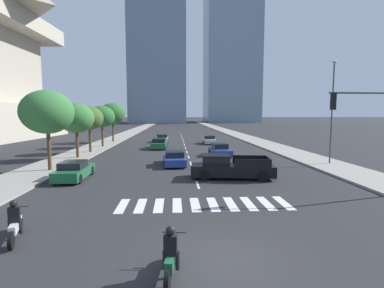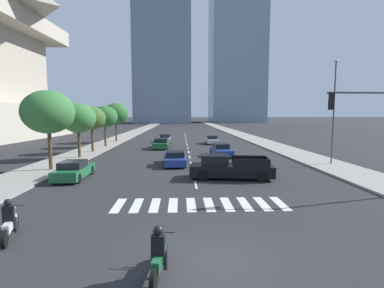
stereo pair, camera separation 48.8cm
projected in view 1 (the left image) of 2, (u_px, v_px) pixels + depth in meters
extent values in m
plane|color=#28282B|center=(223.00, 261.00, 8.89)|extent=(800.00, 800.00, 0.00)
cube|color=gray|center=(273.00, 147.00, 39.40)|extent=(4.00, 260.00, 0.15)
cube|color=gray|center=(94.00, 148.00, 37.94)|extent=(4.00, 260.00, 0.15)
cube|color=silver|center=(122.00, 206.00, 14.19)|extent=(0.45, 2.29, 0.01)
cube|color=silver|center=(141.00, 206.00, 14.25)|extent=(0.45, 2.29, 0.01)
cube|color=silver|center=(159.00, 205.00, 14.30)|extent=(0.45, 2.29, 0.01)
cube|color=silver|center=(177.00, 205.00, 14.36)|extent=(0.45, 2.29, 0.01)
cube|color=silver|center=(195.00, 205.00, 14.41)|extent=(0.45, 2.29, 0.01)
cube|color=silver|center=(213.00, 204.00, 14.47)|extent=(0.45, 2.29, 0.01)
cube|color=silver|center=(231.00, 204.00, 14.52)|extent=(0.45, 2.29, 0.01)
cube|color=silver|center=(249.00, 203.00, 14.58)|extent=(0.45, 2.29, 0.01)
cube|color=silver|center=(266.00, 203.00, 14.63)|extent=(0.45, 2.29, 0.01)
cube|color=silver|center=(283.00, 203.00, 14.68)|extent=(0.45, 2.29, 0.01)
cube|color=silver|center=(198.00, 185.00, 18.41)|extent=(0.14, 2.00, 0.01)
cube|color=silver|center=(194.00, 172.00, 22.38)|extent=(0.14, 2.00, 0.01)
cube|color=silver|center=(191.00, 163.00, 26.35)|extent=(0.14, 2.00, 0.01)
cube|color=silver|center=(189.00, 157.00, 30.32)|extent=(0.14, 2.00, 0.01)
cube|color=silver|center=(187.00, 152.00, 34.30)|extent=(0.14, 2.00, 0.01)
cube|color=silver|center=(186.00, 148.00, 38.27)|extent=(0.14, 2.00, 0.01)
cube|color=silver|center=(185.00, 145.00, 42.24)|extent=(0.14, 2.00, 0.01)
cube|color=silver|center=(184.00, 142.00, 46.21)|extent=(0.14, 2.00, 0.01)
cube|color=silver|center=(183.00, 140.00, 50.18)|extent=(0.14, 2.00, 0.01)
cube|color=silver|center=(182.00, 138.00, 54.15)|extent=(0.14, 2.00, 0.01)
cube|color=silver|center=(182.00, 136.00, 58.12)|extent=(0.14, 2.00, 0.01)
cube|color=silver|center=(181.00, 135.00, 62.09)|extent=(0.14, 2.00, 0.01)
cube|color=silver|center=(181.00, 134.00, 66.06)|extent=(0.14, 2.00, 0.01)
cylinder|color=black|center=(20.00, 223.00, 11.14)|extent=(0.30, 0.61, 0.60)
cylinder|color=black|center=(11.00, 241.00, 9.62)|extent=(0.30, 0.61, 0.60)
cube|color=silver|center=(15.00, 225.00, 10.36)|extent=(0.61, 1.32, 0.32)
cylinder|color=#B2B2B7|center=(19.00, 217.00, 11.02)|extent=(0.15, 0.32, 0.67)
cylinder|color=black|center=(19.00, 207.00, 11.02)|extent=(0.68, 0.25, 0.04)
cube|color=black|center=(14.00, 215.00, 10.22)|extent=(0.42, 0.34, 0.55)
sphere|color=black|center=(13.00, 204.00, 10.18)|extent=(0.26, 0.26, 0.26)
cylinder|color=black|center=(10.00, 228.00, 10.30)|extent=(0.15, 0.15, 0.55)
cylinder|color=black|center=(21.00, 226.00, 10.43)|extent=(0.15, 0.15, 0.55)
cylinder|color=black|center=(174.00, 253.00, 8.78)|extent=(0.19, 0.61, 0.60)
cylinder|color=black|center=(167.00, 281.00, 7.29)|extent=(0.19, 0.61, 0.60)
cube|color=#1E6038|center=(171.00, 258.00, 8.01)|extent=(0.36, 1.22, 0.32)
cylinder|color=#B2B2B7|center=(174.00, 245.00, 8.65)|extent=(0.10, 0.32, 0.67)
cylinder|color=black|center=(174.00, 232.00, 8.66)|extent=(0.70, 0.12, 0.04)
cube|color=black|center=(171.00, 245.00, 7.87)|extent=(0.39, 0.28, 0.55)
sphere|color=black|center=(170.00, 230.00, 7.82)|extent=(0.26, 0.26, 0.26)
cylinder|color=black|center=(165.00, 260.00, 8.03)|extent=(0.13, 0.13, 0.55)
cylinder|color=black|center=(178.00, 260.00, 8.00)|extent=(0.13, 0.13, 0.55)
cube|color=black|center=(233.00, 170.00, 20.21)|extent=(5.92, 2.64, 0.75)
cube|color=black|center=(216.00, 160.00, 20.21)|extent=(2.04, 1.98, 0.70)
cube|color=black|center=(216.00, 158.00, 20.20)|extent=(2.07, 2.02, 0.39)
cube|color=black|center=(253.00, 163.00, 19.14)|extent=(2.39, 0.39, 0.55)
cube|color=black|center=(249.00, 159.00, 20.97)|extent=(2.39, 0.39, 0.55)
cube|color=black|center=(268.00, 161.00, 19.97)|extent=(0.32, 1.83, 0.55)
cylinder|color=black|center=(204.00, 175.00, 19.52)|extent=(0.79, 0.36, 0.76)
cylinder|color=black|center=(205.00, 170.00, 21.21)|extent=(0.79, 0.36, 0.76)
cylinder|color=black|center=(263.00, 176.00, 19.25)|extent=(0.79, 0.36, 0.76)
cylinder|color=black|center=(259.00, 171.00, 20.94)|extent=(0.79, 0.36, 0.76)
cube|color=#1E6038|center=(159.00, 145.00, 37.82)|extent=(1.97, 4.63, 0.69)
cube|color=black|center=(159.00, 140.00, 37.54)|extent=(1.68, 2.10, 0.49)
cylinder|color=black|center=(154.00, 145.00, 39.36)|extent=(0.24, 0.65, 0.64)
cylinder|color=black|center=(166.00, 145.00, 39.42)|extent=(0.24, 0.65, 0.64)
cylinder|color=black|center=(152.00, 147.00, 36.27)|extent=(0.24, 0.65, 0.64)
cylinder|color=black|center=(165.00, 147.00, 36.32)|extent=(0.24, 0.65, 0.64)
cube|color=#1E6038|center=(74.00, 172.00, 20.05)|extent=(1.76, 4.25, 0.65)
cube|color=black|center=(73.00, 165.00, 19.79)|extent=(1.52, 1.92, 0.46)
cylinder|color=black|center=(70.00, 171.00, 21.44)|extent=(0.23, 0.64, 0.64)
cylinder|color=black|center=(91.00, 170.00, 21.55)|extent=(0.23, 0.64, 0.64)
cylinder|color=black|center=(55.00, 179.00, 18.59)|extent=(0.23, 0.64, 0.64)
cylinder|color=black|center=(79.00, 179.00, 18.70)|extent=(0.23, 0.64, 0.64)
cube|color=#B7BABF|center=(209.00, 141.00, 43.80)|extent=(1.84, 4.26, 0.57)
cube|color=black|center=(209.00, 137.00, 43.96)|extent=(1.57, 1.94, 0.51)
cylinder|color=black|center=(216.00, 143.00, 42.42)|extent=(0.24, 0.65, 0.64)
cylinder|color=black|center=(205.00, 143.00, 42.37)|extent=(0.24, 0.65, 0.64)
cylinder|color=black|center=(213.00, 141.00, 45.27)|extent=(0.24, 0.65, 0.64)
cylinder|color=black|center=(204.00, 141.00, 45.22)|extent=(0.24, 0.65, 0.64)
cube|color=navy|center=(220.00, 152.00, 30.90)|extent=(2.06, 4.45, 0.66)
cube|color=black|center=(219.00, 146.00, 31.05)|extent=(1.66, 2.06, 0.53)
cylinder|color=black|center=(231.00, 155.00, 29.58)|extent=(0.27, 0.66, 0.64)
cylinder|color=black|center=(216.00, 155.00, 29.36)|extent=(0.27, 0.66, 0.64)
cylinder|color=black|center=(223.00, 151.00, 32.47)|extent=(0.27, 0.66, 0.64)
cylinder|color=black|center=(210.00, 152.00, 32.25)|extent=(0.27, 0.66, 0.64)
cube|color=navy|center=(174.00, 160.00, 25.66)|extent=(2.06, 4.63, 0.60)
cube|color=black|center=(174.00, 154.00, 25.38)|extent=(1.70, 2.13, 0.50)
cylinder|color=black|center=(165.00, 159.00, 27.10)|extent=(0.26, 0.65, 0.64)
cylinder|color=black|center=(182.00, 158.00, 27.29)|extent=(0.26, 0.65, 0.64)
cylinder|color=black|center=(166.00, 164.00, 24.06)|extent=(0.26, 0.65, 0.64)
cylinder|color=black|center=(185.00, 164.00, 24.25)|extent=(0.26, 0.65, 0.64)
cube|color=silver|center=(162.00, 139.00, 46.51)|extent=(2.09, 4.76, 0.61)
cube|color=black|center=(162.00, 136.00, 46.22)|extent=(1.75, 2.18, 0.46)
cylinder|color=black|center=(157.00, 139.00, 48.00)|extent=(0.25, 0.65, 0.64)
cylinder|color=black|center=(167.00, 139.00, 48.19)|extent=(0.25, 0.65, 0.64)
cylinder|color=black|center=(157.00, 141.00, 44.86)|extent=(0.25, 0.65, 0.64)
cylinder|color=black|center=(168.00, 141.00, 45.04)|extent=(0.25, 0.65, 0.64)
cylinder|color=#333335|center=(369.00, 93.00, 15.46)|extent=(4.35, 0.10, 0.10)
cube|color=black|center=(333.00, 101.00, 15.39)|extent=(0.20, 0.28, 0.90)
sphere|color=red|center=(334.00, 96.00, 15.36)|extent=(0.18, 0.18, 0.18)
sphere|color=orange|center=(333.00, 101.00, 15.39)|extent=(0.18, 0.18, 0.18)
sphere|color=green|center=(333.00, 107.00, 15.42)|extent=(0.18, 0.18, 0.18)
cylinder|color=#3F3F42|center=(332.00, 114.00, 25.26)|extent=(0.12, 0.12, 8.73)
ellipsoid|color=beige|center=(334.00, 62.00, 24.80)|extent=(0.50, 0.24, 0.20)
cylinder|color=#4C3823|center=(49.00, 151.00, 22.46)|extent=(0.28, 0.28, 2.93)
ellipsoid|color=#387538|center=(47.00, 112.00, 22.14)|extent=(3.94, 3.94, 3.35)
cylinder|color=#4C3823|center=(77.00, 145.00, 28.96)|extent=(0.28, 0.28, 2.57)
ellipsoid|color=#387538|center=(76.00, 118.00, 28.69)|extent=(3.46, 3.46, 2.94)
cylinder|color=#4C3823|center=(90.00, 140.00, 33.37)|extent=(0.28, 0.28, 2.61)
ellipsoid|color=#426028|center=(89.00, 118.00, 33.11)|extent=(3.16, 3.16, 2.69)
cylinder|color=#4C3823|center=(102.00, 137.00, 39.12)|extent=(0.28, 0.28, 2.62)
ellipsoid|color=#2D662D|center=(102.00, 117.00, 38.85)|extent=(3.44, 3.44, 2.92)
cylinder|color=#4C3823|center=(113.00, 133.00, 45.81)|extent=(0.28, 0.28, 2.81)
ellipsoid|color=#2D662D|center=(112.00, 114.00, 45.50)|extent=(3.95, 3.95, 3.36)
cube|color=slate|center=(158.00, 41.00, 140.29)|extent=(26.50, 27.18, 79.24)
cube|color=#7A93A8|center=(231.00, 46.00, 159.96)|extent=(28.09, 29.84, 84.36)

